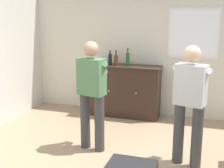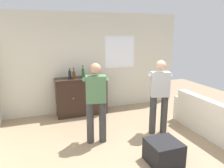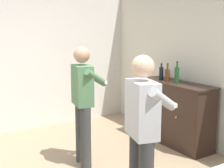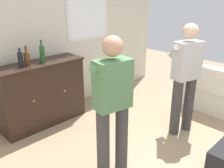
# 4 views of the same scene
# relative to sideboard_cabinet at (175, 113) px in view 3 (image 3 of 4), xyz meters

# --- Properties ---
(wall_back_with_window) EXTENTS (5.20, 0.15, 2.80)m
(wall_back_with_window) POSITION_rel_sideboard_cabinet_xyz_m (0.54, 0.36, 0.88)
(wall_back_with_window) COLOR beige
(wall_back_with_window) RESTS_ON ground
(sideboard_cabinet) EXTENTS (1.42, 0.49, 1.05)m
(sideboard_cabinet) POSITION_rel_sideboard_cabinet_xyz_m (0.00, 0.00, 0.00)
(sideboard_cabinet) COLOR black
(sideboard_cabinet) RESTS_ON ground
(bottle_wine_green) EXTENTS (0.08, 0.08, 0.35)m
(bottle_wine_green) POSITION_rel_sideboard_cabinet_xyz_m (0.05, -0.04, 0.66)
(bottle_wine_green) COLOR #1E4C23
(bottle_wine_green) RESTS_ON sideboard_cabinet
(bottle_liquor_amber) EXTENTS (0.08, 0.08, 0.30)m
(bottle_liquor_amber) POSITION_rel_sideboard_cabinet_xyz_m (-0.19, -0.02, 0.63)
(bottle_liquor_amber) COLOR #593314
(bottle_liquor_amber) RESTS_ON sideboard_cabinet
(bottle_spirits_clear) EXTENTS (0.08, 0.08, 0.29)m
(bottle_spirits_clear) POSITION_rel_sideboard_cabinet_xyz_m (-0.31, -0.05, 0.64)
(bottle_spirits_clear) COLOR black
(bottle_spirits_clear) RESTS_ON sideboard_cabinet
(person_standing_left) EXTENTS (0.55, 0.51, 1.68)m
(person_standing_left) POSITION_rel_sideboard_cabinet_xyz_m (-0.06, -1.67, 0.41)
(person_standing_left) COLOR #383838
(person_standing_left) RESTS_ON ground
(person_standing_right) EXTENTS (0.54, 0.52, 1.68)m
(person_standing_right) POSITION_rel_sideboard_cabinet_xyz_m (1.38, -1.75, 0.41)
(person_standing_right) COLOR #383838
(person_standing_right) RESTS_ON ground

